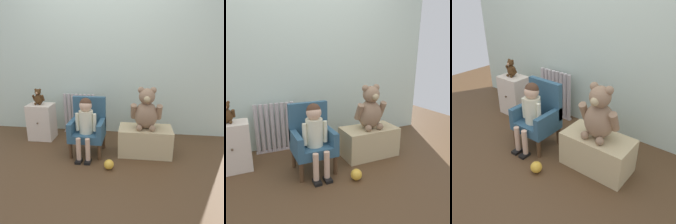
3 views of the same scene
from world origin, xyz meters
TOP-DOWN VIEW (x-y plane):
  - ground_plane at (0.00, 0.00)m, footprint 6.00×6.00m
  - back_wall at (0.00, 1.20)m, footprint 3.80×0.05m
  - radiator at (-0.39, 1.07)m, footprint 0.50×0.05m
  - small_dresser at (-0.87, 0.78)m, footprint 0.35×0.29m
  - child_armchair at (-0.11, 0.47)m, footprint 0.42×0.38m
  - child_figure at (-0.11, 0.35)m, footprint 0.25×0.35m
  - low_bench at (0.61, 0.50)m, footprint 0.65×0.35m
  - large_teddy_bear at (0.61, 0.49)m, footprint 0.37×0.26m
  - small_teddy_bear at (-0.89, 0.79)m, footprint 0.16×0.12m
  - toy_ball at (0.21, 0.08)m, footprint 0.11×0.11m

SIDE VIEW (x-z plane):
  - ground_plane at x=0.00m, z-range 0.00..0.00m
  - toy_ball at x=0.21m, z-range 0.00..0.11m
  - low_bench at x=0.61m, z-range 0.00..0.35m
  - small_dresser at x=-0.87m, z-range 0.00..0.52m
  - radiator at x=-0.39m, z-range 0.00..0.61m
  - child_armchair at x=-0.11m, z-range -0.01..0.69m
  - child_figure at x=-0.11m, z-range 0.11..0.84m
  - large_teddy_bear at x=0.61m, z-range 0.32..0.83m
  - small_teddy_bear at x=-0.89m, z-range 0.50..0.73m
  - back_wall at x=0.00m, z-range 0.00..2.40m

